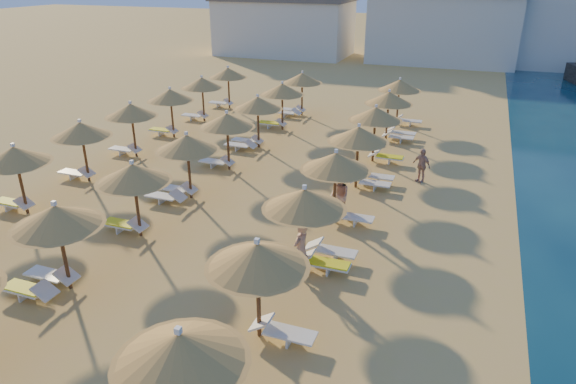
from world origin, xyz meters
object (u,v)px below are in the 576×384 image
at_px(parasol_row_east, 321,180).
at_px(beachgoer_c, 421,165).
at_px(beachgoer_a, 301,249).
at_px(parasol_row_west, 162,158).
at_px(beachgoer_b, 339,196).

xyz_separation_m(parasol_row_east, beachgoer_c, (2.71, 7.39, -1.69)).
bearing_deg(beachgoer_a, parasol_row_east, -164.42).
relative_size(parasol_row_west, beachgoer_b, 19.71).
bearing_deg(beachgoer_c, parasol_row_west, -110.88).
height_order(parasol_row_east, beachgoer_a, parasol_row_east).
relative_size(parasol_row_west, beachgoer_a, 19.41).
distance_m(parasol_row_west, beachgoer_a, 7.14).
xyz_separation_m(beachgoer_c, beachgoer_a, (-2.68, -9.67, 0.12)).
bearing_deg(beachgoer_c, parasol_row_east, -79.62).
xyz_separation_m(parasol_row_east, parasol_row_west, (-6.55, 0.00, 0.00)).
bearing_deg(beachgoer_b, beachgoer_a, -41.90).
relative_size(parasol_row_east, beachgoer_a, 19.41).
bearing_deg(beachgoer_b, parasol_row_east, -43.17).
bearing_deg(parasol_row_east, beachgoer_a, -89.15).
distance_m(beachgoer_b, beachgoer_a, 4.62).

